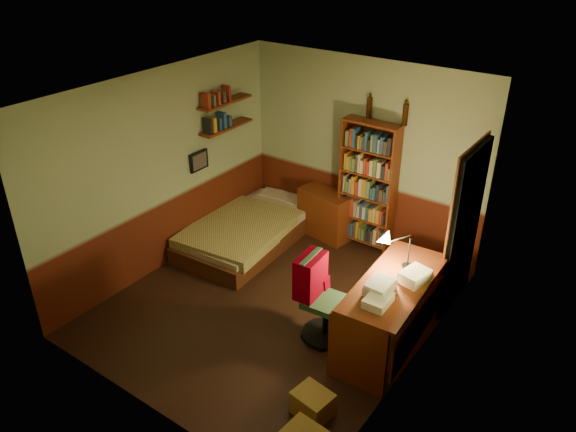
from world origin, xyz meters
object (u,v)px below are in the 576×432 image
Objects in this scene: mini_stereo at (354,192)px; office_chair at (326,298)px; bookshelf at (368,186)px; dresser at (326,214)px; bed at (249,222)px; cardboard_box_b at (313,404)px; desk at (392,313)px; desk_lamp at (410,245)px.

mini_stereo is 0.21× the size of office_chair.
dresser is at bearing -170.91° from bookshelf.
bookshelf is at bearing 102.63° from office_chair.
bed is 3.28m from cardboard_box_b.
cardboard_box_b is (1.69, -2.93, -0.22)m from dresser.
desk is at bearing -20.58° from bed.
desk is 0.76m from desk_lamp.
dresser is 1.44× the size of desk_lamp.
mini_stereo is at bearing 113.50° from cardboard_box_b.
bed reaches higher than cardboard_box_b.
dresser is 0.75× the size of office_chair.
bookshelf reaches higher than bed.
mini_stereo is 0.28m from bookshelf.
bookshelf is 5.21× the size of cardboard_box_b.
dresser is at bearing 154.90° from desk_lamp.
bookshelf is at bearing 142.05° from desk_lamp.
desk_lamp is at bearing -47.56° from bookshelf.
dresser is 0.50× the size of desk.
dresser is 3.54× the size of mini_stereo.
bed is 1.16× the size of bookshelf.
desk_lamp is 1.90m from cardboard_box_b.
desk_lamp is (2.61, -0.51, 0.79)m from bed.
dresser is at bearing -137.85° from mini_stereo.
mini_stereo is 0.12× the size of bookshelf.
office_chair is at bearing -158.22° from desk.
office_chair reaches higher than bed.
bookshelf reaches higher than office_chair.
cardboard_box_b is at bearing -50.62° from dresser.
desk reaches higher than dresser.
bookshelf reaches higher than cardboard_box_b.
mini_stereo is (0.36, 0.12, 0.41)m from dresser.
desk is (2.63, -0.83, 0.10)m from bed.
bookshelf is (0.23, -0.04, 0.16)m from mini_stereo.
desk is at bearing -26.58° from mini_stereo.
office_chair is (0.84, -2.05, -0.23)m from mini_stereo.
bed is 2.04× the size of office_chair.
dresser is 3.39m from cardboard_box_b.
office_chair is at bearing -124.74° from desk_lamp.
desk_lamp is at bearing -14.19° from bed.
desk_lamp reaches higher than desk.
bookshelf is at bearing 110.06° from cardboard_box_b.
bed is at bearing -118.16° from mini_stereo.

